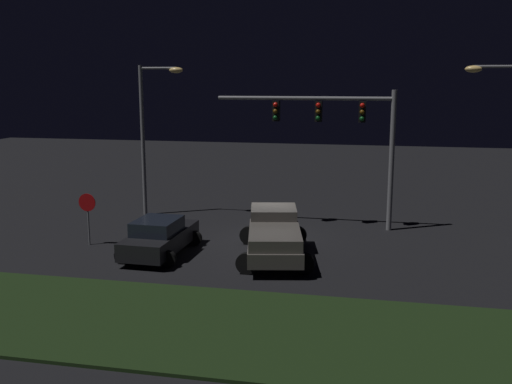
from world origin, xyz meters
TOP-DOWN VIEW (x-y plane):
  - ground_plane at (0.00, 0.00)m, footprint 80.00×80.00m
  - grass_median at (0.00, -9.34)m, footprint 21.44×5.79m
  - pickup_truck at (0.62, -2.28)m, footprint 3.57×5.69m
  - car_sedan at (-3.94, -2.93)m, footprint 2.56×4.45m
  - traffic_signal_gantry at (2.72, 2.98)m, footprint 8.32×0.56m
  - street_lamp_left at (-6.83, 3.74)m, footprint 2.33×0.44m
  - stop_sign at (-7.42, -2.17)m, footprint 0.76×0.08m

SIDE VIEW (x-z plane):
  - ground_plane at x=0.00m, z-range 0.00..0.00m
  - grass_median at x=0.00m, z-range 0.00..0.10m
  - car_sedan at x=-3.94m, z-range -0.02..1.49m
  - pickup_truck at x=0.62m, z-range 0.10..1.90m
  - stop_sign at x=-7.42m, z-range 0.45..2.68m
  - street_lamp_left at x=-6.83m, z-range 1.01..8.68m
  - traffic_signal_gantry at x=2.72m, z-range 1.65..8.15m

